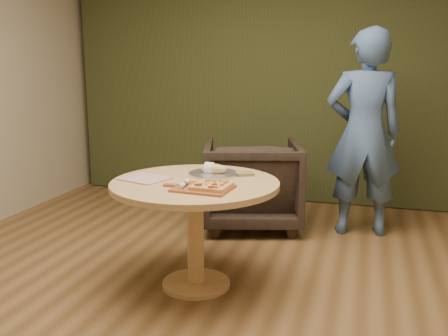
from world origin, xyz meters
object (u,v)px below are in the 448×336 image
bread_roll (212,169)px  person_standing (364,134)px  flatbread_pizza (212,186)px  serving_tray (214,174)px  cutlery_roll (184,184)px  pedestal_table (195,202)px  pizza_paddle (202,188)px  armchair (252,179)px

bread_roll → person_standing: bearing=51.0°
bread_roll → flatbread_pizza: bearing=-73.0°
serving_tray → person_standing: person_standing is taller
bread_roll → cutlery_roll: bearing=-97.0°
serving_tray → person_standing: size_ratio=0.19×
serving_tray → person_standing: bearing=51.3°
pedestal_table → serving_tray: bearing=75.2°
pizza_paddle → cutlery_roll: bearing=-172.5°
cutlery_roll → armchair: bearing=83.6°
armchair → person_standing: person_standing is taller
pedestal_table → pizza_paddle: pizza_paddle is taller
serving_tray → bread_roll: bread_roll is taller
pedestal_table → bread_roll: (0.05, 0.23, 0.18)m
pizza_paddle → bread_roll: 0.43m
pedestal_table → cutlery_roll: 0.26m
pedestal_table → flatbread_pizza: 0.31m
bread_roll → pizza_paddle: bearing=-81.6°
bread_roll → serving_tray: bearing=-0.0°
pizza_paddle → cutlery_roll: size_ratio=2.30×
flatbread_pizza → person_standing: 1.89m
cutlery_roll → person_standing: person_standing is taller
pizza_paddle → pedestal_table: bearing=125.0°
flatbread_pizza → pedestal_table: bearing=133.0°
armchair → person_standing: size_ratio=0.49×
serving_tray → person_standing: (1.00, 1.25, 0.16)m
cutlery_roll → bread_roll: 0.43m
armchair → cutlery_roll: bearing=71.9°
flatbread_pizza → cutlery_roll: size_ratio=1.19×
bread_roll → pedestal_table: bearing=-102.7°
armchair → person_standing: (0.99, 0.08, 0.46)m
flatbread_pizza → cutlery_roll: 0.18m
flatbread_pizza → bread_roll: bearing=107.0°
pedestal_table → serving_tray: serving_tray is taller
cutlery_roll → person_standing: (1.06, 1.67, 0.13)m
pedestal_table → bread_roll: bread_roll is taller
pedestal_table → person_standing: (1.06, 1.47, 0.31)m
pizza_paddle → armchair: armchair is taller
cutlery_roll → armchair: 1.63m
flatbread_pizza → armchair: size_ratio=0.26×
pedestal_table → serving_tray: 0.28m
cutlery_roll → person_standing: 1.99m
pedestal_table → pizza_paddle: bearing=-59.8°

